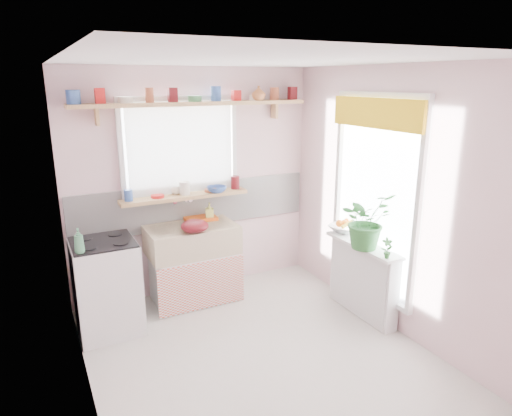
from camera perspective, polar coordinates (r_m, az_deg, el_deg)
name	(u,v)px	position (r m, az deg, el deg)	size (l,w,h in m)	color
room	(278,179)	(4.72, 2.81, 3.63)	(3.20, 3.20, 3.20)	beige
sink_unit	(193,263)	(5.06, -7.87, -6.80)	(0.95, 0.65, 1.11)	white
cooker	(107,286)	(4.63, -18.15, -9.28)	(0.58, 0.58, 0.93)	white
radiator_ledge	(363,278)	(4.86, 13.21, -8.51)	(0.22, 0.95, 0.78)	white
windowsill	(185,196)	(5.01, -8.88, 1.46)	(1.40, 0.22, 0.04)	tan
pine_shelf	(195,104)	(4.90, -7.62, 12.81)	(2.52, 0.24, 0.04)	tan
shelf_crockery	(195,96)	(4.90, -7.66, 13.69)	(2.47, 0.11, 0.12)	#3359A5
sill_crockery	(185,189)	(4.99, -8.91, 2.31)	(1.35, 0.11, 0.12)	#3359A5
dish_tray	(200,218)	(5.15, -7.03, -1.22)	(0.35, 0.26, 0.04)	#DB5613
colander	(195,226)	(4.71, -7.67, -2.25)	(0.29, 0.29, 0.13)	#5C0F16
jade_plant	(366,220)	(4.51, 13.62, -1.52)	(0.50, 0.44, 0.56)	#2C6F31
fruit_bowl	(344,229)	(5.01, 10.95, -2.53)	(0.31, 0.31, 0.08)	silver
herb_pot	(387,248)	(4.35, 16.07, -4.84)	(0.10, 0.07, 0.20)	#2B6B2B
soap_bottle_sink	(209,211)	(5.10, -5.84, -0.43)	(0.09, 0.09, 0.19)	#CED45E
sill_cup	(176,190)	(5.02, -10.01, 2.20)	(0.11, 0.11, 0.09)	white
sill_bowl	(217,189)	(5.05, -4.94, 2.35)	(0.21, 0.21, 0.07)	#3254A2
shelf_vase	(259,93)	(5.13, 0.33, 14.16)	(0.15, 0.15, 0.16)	#B46937
cooker_bottle	(79,241)	(4.20, -21.27, -3.85)	(0.09, 0.09, 0.22)	#43875D
fruit	(344,223)	(5.00, 10.99, -1.84)	(0.20, 0.14, 0.10)	orange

